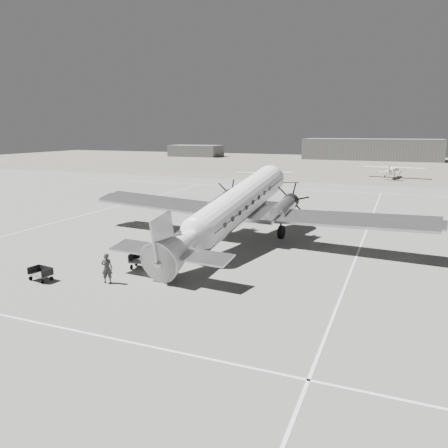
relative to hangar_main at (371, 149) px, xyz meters
The scene contains 16 objects.
ground 120.15m from the hangar_main, 92.39° to the right, with size 260.00×260.00×0.00m, color slate.
taxi_line_near 134.13m from the hangar_main, 92.14° to the right, with size 60.00×0.15×0.01m, color silver.
taxi_line_right 120.25m from the hangar_main, 86.66° to the right, with size 0.15×80.00×0.01m, color silver.
taxi_line_left 112.43m from the hangar_main, 101.81° to the right, with size 0.15×60.00×0.01m, color silver.
taxi_line_horizon 80.22m from the hangar_main, 93.58° to the right, with size 90.00×0.15×0.01m, color silver.
grass_infield 25.71m from the hangar_main, 101.31° to the right, with size 260.00×90.00×0.01m, color #615E51.
hangar_main is the anchor object (origin of this frame).
shed_secondary 60.22m from the hangar_main, behind, with size 18.00×10.00×4.00m, color #535353.
dc3_airliner 116.55m from the hangar_main, 91.37° to the right, with size 31.14×21.60×5.93m, color #B8B8BB, non-canonical shape.
light_plane_left 74.76m from the hangar_main, 100.10° to the right, with size 10.34×8.39×2.15m, color white, non-canonical shape.
light_plane_right 56.75m from the hangar_main, 81.93° to the right, with size 11.87×9.63×2.46m, color white, non-canonical shape.
baggage_cart_near 124.74m from the hangar_main, 92.90° to the right, with size 1.85×1.31×1.05m, color #535353, non-canonical shape.
baggage_cart_far 129.63m from the hangar_main, 94.85° to the right, with size 1.50×1.06×0.85m, color #535353, non-canonical shape.
ground_crew 128.11m from the hangar_main, 93.04° to the right, with size 0.70×0.46×1.92m, color #2E2E2E.
ramp_agent 123.45m from the hangar_main, 92.88° to the right, with size 0.83×0.65×1.71m, color #BBBBB8.
passenger 122.00m from the hangar_main, 92.85° to the right, with size 0.76×0.50×1.56m, color silver.
Camera 1 is at (14.66, -29.07, 9.31)m, focal length 35.00 mm.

